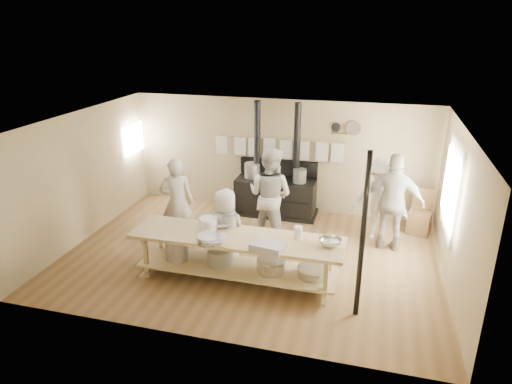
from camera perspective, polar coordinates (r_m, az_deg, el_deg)
ground at (r=8.82m, az=-0.62°, el=-7.99°), size 7.00×7.00×0.00m
room_shell at (r=8.17m, az=-0.66°, el=2.05°), size 7.00×7.00×7.00m
window_right at (r=8.61m, az=23.35°, el=0.42°), size 0.09×1.50×1.65m
left_opening at (r=11.27m, az=-15.06°, el=6.47°), size 0.00×0.90×0.90m
stove at (r=10.48m, az=2.45°, el=-0.08°), size 1.90×0.75×2.60m
towel_rail at (r=10.42m, az=2.92°, el=5.76°), size 3.00×0.04×0.47m
back_wall_shelf at (r=10.15m, az=11.18°, el=7.61°), size 0.63×0.14×0.32m
prep_table at (r=7.82m, az=-2.49°, el=-7.69°), size 3.60×0.90×0.85m
support_post at (r=6.77m, az=13.18°, el=-5.59°), size 0.08×0.08×2.60m
cook_far_left at (r=9.03m, az=-9.84°, el=-1.31°), size 0.77×0.64×1.80m
cook_left at (r=9.04m, az=1.77°, el=-0.39°), size 1.14×1.00×1.97m
cook_center at (r=8.15m, az=-3.80°, el=-4.67°), size 0.75×0.50×1.50m
cook_right at (r=9.09m, az=16.79°, el=-1.27°), size 1.16×0.52×1.94m
cook_by_window at (r=9.45m, az=15.23°, el=-0.93°), size 1.20×0.79×1.74m
chair at (r=10.23m, az=19.75°, el=-3.34°), size 0.54×0.54×0.94m
bowl_white_a at (r=7.44m, az=-5.27°, el=-6.02°), size 0.48×0.48×0.10m
bowl_steel_a at (r=8.08m, az=-5.21°, el=-3.81°), size 0.41×0.41×0.09m
bowl_white_b at (r=8.04m, az=-4.43°, el=-3.83°), size 0.60×0.60×0.11m
bowl_steel_b at (r=7.43m, az=9.26°, el=-6.18°), size 0.52×0.52×0.12m
roasting_pan at (r=7.21m, az=1.47°, el=-6.82°), size 0.56×0.42×0.11m
mixing_bowl_large at (r=7.47m, az=-5.94°, el=-5.84°), size 0.41×0.41×0.12m
bucket_galv at (r=7.96m, az=-3.34°, el=-3.55°), size 0.34×0.34×0.24m
deep_bowl_enamel at (r=7.92m, az=-5.96°, el=-3.93°), size 0.41×0.41×0.20m
pitcher at (r=7.56m, az=5.30°, el=-5.08°), size 0.17×0.17×0.22m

